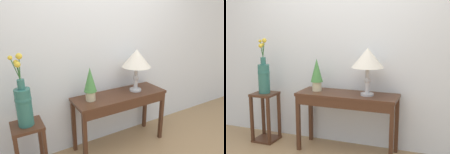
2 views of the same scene
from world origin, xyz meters
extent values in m
cube|color=silver|center=(0.00, 1.30, 1.40)|extent=(9.00, 0.10, 2.80)
cube|color=#472819|center=(0.14, 1.00, 0.72)|extent=(1.22, 0.42, 0.03)
cube|color=#472819|center=(0.14, 0.81, 0.65)|extent=(1.15, 0.03, 0.10)
cube|color=#472819|center=(-0.44, 0.82, 0.35)|extent=(0.05, 0.04, 0.70)
cube|color=#472819|center=(0.72, 0.82, 0.35)|extent=(0.04, 0.04, 0.70)
cube|color=#472819|center=(-0.44, 1.18, 0.35)|extent=(0.05, 0.04, 0.70)
cube|color=#472819|center=(0.72, 1.18, 0.35)|extent=(0.04, 0.04, 0.70)
cylinder|color=#B7B7BC|center=(0.39, 1.00, 0.75)|extent=(0.16, 0.16, 0.02)
cylinder|color=#B7B7BC|center=(0.39, 1.00, 0.84)|extent=(0.05, 0.05, 0.15)
sphere|color=#B7B7BC|center=(0.39, 1.00, 0.91)|extent=(0.08, 0.08, 0.08)
cylinder|color=#B7B7BC|center=(0.39, 1.00, 0.99)|extent=(0.05, 0.05, 0.15)
cone|color=beige|center=(0.39, 1.00, 1.18)|extent=(0.37, 0.37, 0.23)
cylinder|color=beige|center=(-0.26, 1.01, 0.79)|extent=(0.12, 0.12, 0.12)
cone|color=#478442|center=(-0.26, 1.01, 1.00)|extent=(0.15, 0.15, 0.29)
cube|color=#472819|center=(-0.99, 0.95, 0.65)|extent=(0.30, 0.30, 0.03)
cube|color=#472819|center=(-0.99, 0.95, 0.01)|extent=(0.30, 0.30, 0.03)
cube|color=#472819|center=(-1.12, 0.82, 0.33)|extent=(0.04, 0.03, 0.60)
cube|color=#472819|center=(-0.87, 0.82, 0.33)|extent=(0.03, 0.03, 0.60)
cube|color=#472819|center=(-1.12, 1.08, 0.33)|extent=(0.04, 0.04, 0.60)
cube|color=#472819|center=(-0.87, 1.08, 0.33)|extent=(0.03, 0.04, 0.60)
cylinder|color=#2D665B|center=(-0.99, 0.95, 0.85)|extent=(0.15, 0.15, 0.38)
sphere|color=#2D665B|center=(-0.99, 0.95, 0.93)|extent=(0.16, 0.16, 0.16)
cylinder|color=#2D665B|center=(-0.99, 0.95, 1.09)|extent=(0.07, 0.07, 0.10)
cylinder|color=#2D662D|center=(-0.99, 0.96, 1.24)|extent=(0.03, 0.03, 0.22)
sphere|color=gold|center=(-0.98, 0.97, 1.35)|extent=(0.06, 0.06, 0.06)
cylinder|color=#2D662D|center=(-1.00, 0.97, 1.21)|extent=(0.02, 0.04, 0.16)
sphere|color=gold|center=(-1.01, 0.98, 1.29)|extent=(0.05, 0.05, 0.05)
cylinder|color=#2D662D|center=(-1.02, 0.97, 1.24)|extent=(0.07, 0.04, 0.21)
sphere|color=gold|center=(-1.05, 0.98, 1.34)|extent=(0.04, 0.04, 0.04)
cylinder|color=#2D662D|center=(-1.00, 0.94, 1.21)|extent=(0.02, 0.04, 0.15)
sphere|color=gold|center=(-1.00, 0.92, 1.29)|extent=(0.05, 0.05, 0.05)
camera|label=1|loc=(-1.17, -1.02, 1.72)|focal=32.53mm
camera|label=2|loc=(1.23, -2.26, 1.57)|focal=47.19mm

